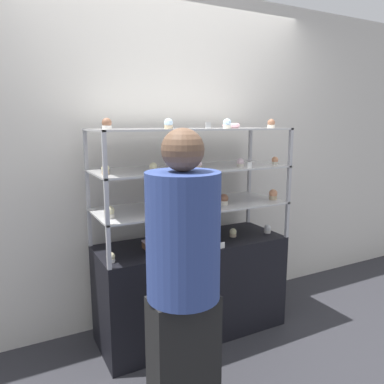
{
  "coord_description": "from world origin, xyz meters",
  "views": [
    {
      "loc": [
        -1.24,
        -2.34,
        1.59
      ],
      "look_at": [
        0.0,
        0.0,
        1.09
      ],
      "focal_mm": 35.0,
      "sensor_mm": 36.0,
      "label": 1
    }
  ],
  "objects": [
    {
      "name": "ground_plane",
      "position": [
        0.0,
        0.0,
        0.0
      ],
      "size": [
        20.0,
        20.0,
        0.0
      ],
      "primitive_type": "plane",
      "color": "#2D2D33"
    },
    {
      "name": "back_wall",
      "position": [
        0.0,
        0.4,
        1.3
      ],
      "size": [
        8.0,
        0.05,
        2.6
      ],
      "color": "silver",
      "rests_on": "ground_plane"
    },
    {
      "name": "display_base",
      "position": [
        0.0,
        0.0,
        0.36
      ],
      "size": [
        1.4,
        0.52,
        0.72
      ],
      "color": "black",
      "rests_on": "ground_plane"
    },
    {
      "name": "display_riser_lower",
      "position": [
        0.0,
        0.0,
        0.98
      ],
      "size": [
        1.4,
        0.52,
        0.27
      ],
      "color": "#B7B7BC",
      "rests_on": "display_base"
    },
    {
      "name": "display_riser_middle",
      "position": [
        0.0,
        0.0,
        1.26
      ],
      "size": [
        1.4,
        0.52,
        0.27
      ],
      "color": "#B7B7BC",
      "rests_on": "display_riser_lower"
    },
    {
      "name": "display_riser_upper",
      "position": [
        0.0,
        0.0,
        1.53
      ],
      "size": [
        1.4,
        0.52,
        0.27
      ],
      "color": "#B7B7BC",
      "rests_on": "display_riser_middle"
    },
    {
      "name": "layer_cake_centerpiece",
      "position": [
        0.05,
        0.05,
        1.07
      ],
      "size": [
        0.17,
        0.17,
        0.14
      ],
      "color": "#C66660",
      "rests_on": "display_riser_lower"
    },
    {
      "name": "sheet_cake_frosted",
      "position": [
        -0.27,
        -0.04,
        0.75
      ],
      "size": [
        0.22,
        0.15,
        0.06
      ],
      "color": "brown",
      "rests_on": "display_base"
    },
    {
      "name": "cupcake_0",
      "position": [
        -0.65,
        -0.13,
        0.75
      ],
      "size": [
        0.05,
        0.05,
        0.07
      ],
      "color": "white",
      "rests_on": "display_base"
    },
    {
      "name": "cupcake_1",
      "position": [
        -0.01,
        -0.07,
        0.75
      ],
      "size": [
        0.05,
        0.05,
        0.07
      ],
      "color": "white",
      "rests_on": "display_base"
    },
    {
      "name": "cupcake_2",
      "position": [
        0.33,
        -0.04,
        0.75
      ],
      "size": [
        0.05,
        0.05,
        0.07
      ],
      "color": "#CCB28C",
      "rests_on": "display_base"
    },
    {
      "name": "cupcake_3",
      "position": [
        0.63,
        -0.09,
        0.75
      ],
      "size": [
        0.05,
        0.05,
        0.07
      ],
      "color": "white",
      "rests_on": "display_base"
    },
    {
      "name": "price_tag_0",
      "position": [
        0.12,
        -0.24,
        0.74
      ],
      "size": [
        0.04,
        0.0,
        0.04
      ],
      "color": "white",
      "rests_on": "display_base"
    },
    {
      "name": "cupcake_4",
      "position": [
        -0.63,
        -0.1,
        1.04
      ],
      "size": [
        0.06,
        0.06,
        0.08
      ],
      "color": "beige",
      "rests_on": "display_riser_lower"
    },
    {
      "name": "cupcake_5",
      "position": [
        -0.22,
        -0.05,
        1.04
      ],
      "size": [
        0.06,
        0.06,
        0.08
      ],
      "color": "beige",
      "rests_on": "display_riser_lower"
    },
    {
      "name": "cupcake_6",
      "position": [
        0.21,
        -0.1,
        1.04
      ],
      "size": [
        0.06,
        0.06,
        0.08
      ],
      "color": "beige",
      "rests_on": "display_riser_lower"
    },
    {
      "name": "cupcake_7",
      "position": [
        0.65,
        -0.12,
        1.04
      ],
      "size": [
        0.06,
        0.06,
        0.08
      ],
      "color": "#CCB28C",
      "rests_on": "display_riser_lower"
    },
    {
      "name": "price_tag_1",
      "position": [
        -0.07,
        -0.24,
        1.02
      ],
      "size": [
        0.04,
        0.0,
        0.04
      ],
      "color": "white",
      "rests_on": "display_riser_lower"
    },
    {
      "name": "cupcake_8",
      "position": [
        -0.64,
        -0.07,
        1.3
      ],
      "size": [
        0.05,
        0.05,
        0.06
      ],
      "color": "#CCB28C",
      "rests_on": "display_riser_middle"
    },
    {
      "name": "cupcake_9",
      "position": [
        -0.33,
        -0.09,
        1.3
      ],
      "size": [
        0.05,
        0.05,
        0.06
      ],
      "color": "beige",
      "rests_on": "display_riser_middle"
    },
    {
      "name": "cupcake_10",
      "position": [
        -0.01,
        -0.11,
        1.3
      ],
      "size": [
        0.05,
        0.05,
        0.06
      ],
      "color": "#CCB28C",
      "rests_on": "display_riser_middle"
    },
    {
      "name": "cupcake_11",
      "position": [
        0.33,
        -0.12,
        1.3
      ],
      "size": [
        0.05,
        0.05,
        0.06
      ],
      "color": "beige",
      "rests_on": "display_riser_middle"
    },
    {
      "name": "cupcake_12",
      "position": [
        0.64,
        -0.13,
        1.3
      ],
      "size": [
        0.05,
        0.05,
        0.06
      ],
      "color": "beige",
      "rests_on": "display_riser_middle"
    },
    {
      "name": "price_tag_2",
      "position": [
        0.33,
        -0.24,
        1.29
      ],
      "size": [
        0.04,
        0.0,
        0.04
      ],
      "color": "white",
      "rests_on": "display_riser_middle"
    },
    {
      "name": "cupcake_13",
      "position": [
        -0.64,
        -0.14,
        1.58
      ],
      "size": [
        0.06,
        0.06,
        0.07
      ],
      "color": "white",
      "rests_on": "display_riser_upper"
    },
    {
      "name": "cupcake_14",
      "position": [
        -0.22,
        -0.09,
        1.58
      ],
      "size": [
        0.06,
        0.06,
        0.07
      ],
      "color": "#CCB28C",
      "rests_on": "display_riser_upper"
    },
    {
      "name": "cupcake_15",
      "position": [
        0.21,
        -0.13,
        1.58
      ],
      "size": [
        0.06,
        0.06,
        0.07
      ],
      "color": "beige",
      "rests_on": "display_riser_upper"
    },
    {
      "name": "cupcake_16",
      "position": [
        0.66,
        -0.06,
        1.58
      ],
      "size": [
        0.06,
        0.06,
        0.07
      ],
      "color": "beige",
      "rests_on": "display_riser_upper"
    },
    {
      "name": "price_tag_3",
      "position": [
        -0.01,
        -0.24,
        1.57
      ],
      "size": [
        0.04,
        0.0,
        0.04
      ],
      "color": "white",
      "rests_on": "display_riser_upper"
    },
    {
      "name": "donut_glazed",
      "position": [
        0.34,
        0.01,
        1.57
      ],
      "size": [
        0.13,
        0.13,
        0.04
      ],
      "color": "#EFB2BC",
      "rests_on": "display_riser_upper"
    },
    {
      "name": "customer_figure",
      "position": [
        -0.46,
        -0.78,
        0.84
      ],
      "size": [
        0.37,
        0.37,
        1.56
      ],
      "color": "black",
      "rests_on": "ground_plane"
    }
  ]
}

